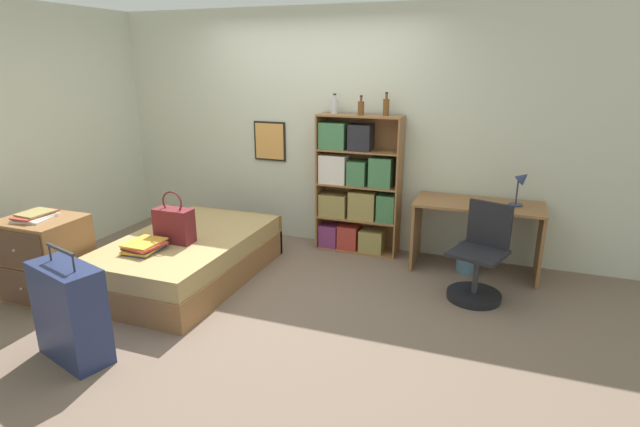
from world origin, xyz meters
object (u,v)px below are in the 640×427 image
object	(u,v)px
bed	(190,257)
bottle_clear	(386,107)
book_stack_on_bed	(145,246)
suitcase	(70,313)
waste_bin	(468,258)
desk_chair	(478,269)
bottle_green	(335,106)
magazine_pile_on_dresser	(35,216)
bottle_brown	(361,108)
desk	(477,223)
handbag	(174,225)
desk_lamp	(522,183)
bookcase	(355,189)
dresser	(46,258)

from	to	relation	value
bed	bottle_clear	bearing A→B (deg)	39.72
bed	book_stack_on_bed	distance (m)	0.55
suitcase	waste_bin	xyz separation A→B (m)	(2.50, 2.55, -0.21)
book_stack_on_bed	desk_chair	xyz separation A→B (m)	(2.77, 1.01, -0.21)
bed	desk_chair	xyz separation A→B (m)	(2.65, 0.54, 0.05)
bed	waste_bin	distance (m)	2.76
bottle_green	desk_chair	size ratio (longest dim) A/B	0.24
suitcase	bottle_green	xyz separation A→B (m)	(1.00, 2.77, 1.23)
bed	waste_bin	world-z (taller)	bed
magazine_pile_on_dresser	desk_chair	size ratio (longest dim) A/B	0.42
bottle_clear	desk_chair	distance (m)	1.86
magazine_pile_on_dresser	waste_bin	xyz separation A→B (m)	(3.51, 1.88, -0.61)
bottle_brown	desk	bearing A→B (deg)	-4.51
bed	handbag	xyz separation A→B (m)	(-0.01, -0.17, 0.39)
magazine_pile_on_dresser	bottle_clear	size ratio (longest dim) A/B	1.53
handbag	desk_lamp	xyz separation A→B (m)	(2.95, 1.36, 0.33)
bottle_clear	bookcase	bearing A→B (deg)	-174.71
bottle_clear	desk	xyz separation A→B (m)	(1.00, -0.16, -1.09)
bed	bottle_clear	xyz separation A→B (m)	(1.58, 1.31, 1.38)
magazine_pile_on_dresser	desk	world-z (taller)	magazine_pile_on_dresser
bottle_green	desk	xyz separation A→B (m)	(1.55, -0.17, -1.08)
dresser	waste_bin	bearing A→B (deg)	28.22
magazine_pile_on_dresser	bookcase	bearing A→B (deg)	42.49
bottle_brown	handbag	bearing A→B (deg)	-133.33
desk	bookcase	bearing A→B (deg)	174.23
desk_lamp	dresser	bearing A→B (deg)	-153.33
bottle_brown	book_stack_on_bed	bearing A→B (deg)	-130.24
bed	desk_lamp	bearing A→B (deg)	21.99
waste_bin	bottle_brown	bearing A→B (deg)	172.66
suitcase	desk	world-z (taller)	suitcase
book_stack_on_bed	desk_lamp	bearing A→B (deg)	28.36
magazine_pile_on_dresser	handbag	bearing A→B (deg)	32.21
book_stack_on_bed	suitcase	distance (m)	1.00
desk_lamp	waste_bin	size ratio (longest dim) A/B	1.21
bookcase	desk	xyz separation A→B (m)	(1.30, -0.13, -0.21)
bookcase	bottle_brown	distance (m)	0.87
desk_lamp	suitcase	bearing A→B (deg)	-137.91
desk_lamp	waste_bin	bearing A→B (deg)	-167.96
bed	bookcase	distance (m)	1.88
desk_chair	desk_lamp	bearing A→B (deg)	65.56
bed	desk	bearing A→B (deg)	24.14
bottle_clear	desk	bearing A→B (deg)	-9.09
bottle_green	bottle_clear	world-z (taller)	bottle_clear
magazine_pile_on_dresser	bottle_clear	world-z (taller)	bottle_clear
dresser	bottle_brown	size ratio (longest dim) A/B	3.65
dresser	desk_chair	bearing A→B (deg)	20.02
bookcase	desk_lamp	xyz separation A→B (m)	(1.66, -0.10, 0.23)
desk	book_stack_on_bed	bearing A→B (deg)	-149.01
suitcase	bookcase	distance (m)	3.03
bed	dresser	distance (m)	1.24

